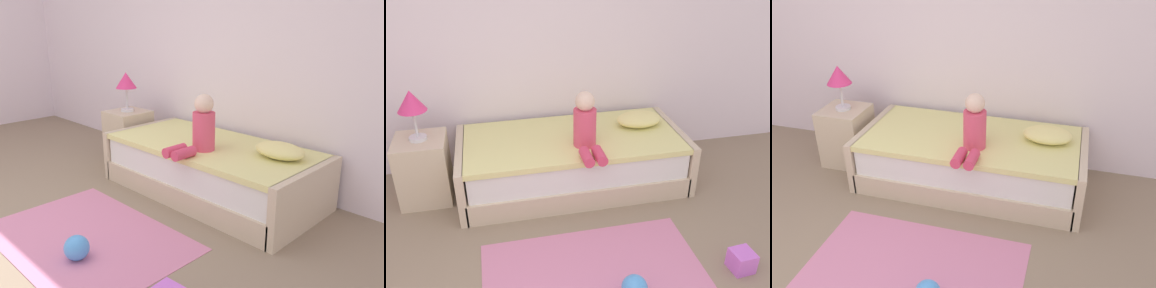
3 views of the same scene
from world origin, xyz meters
The scene contains 9 objects.
wall_rear centered at (0.00, 2.60, 1.45)m, with size 7.20×0.10×2.90m, color white.
bed centered at (0.70, 2.00, 0.25)m, with size 2.11×1.00×0.50m.
nightstand centered at (-0.65, 2.04, 0.30)m, with size 0.44×0.44×0.60m, color beige.
table_lamp centered at (-0.65, 2.04, 0.94)m, with size 0.24×0.24×0.45m.
child_figure centered at (0.78, 1.77, 0.70)m, with size 0.20×0.51×0.50m.
pillow centered at (1.39, 2.10, 0.56)m, with size 0.44×0.30×0.13m, color #F2E58C.
toy_ball centered at (0.81, 0.50, 0.09)m, with size 0.18×0.18×0.18m, color #4C99E5.
area_rug centered at (0.60, 0.70, 0.00)m, with size 1.60×1.10×0.01m, color pink.
toy_block centered at (1.66, 0.58, 0.08)m, with size 0.16×0.16×0.16m, color #CC66D8.
Camera 2 is at (-0.01, -1.40, 2.25)m, focal length 39.24 mm.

